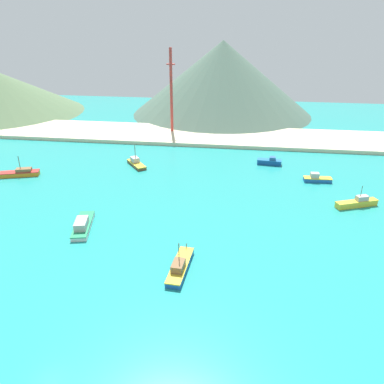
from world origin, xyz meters
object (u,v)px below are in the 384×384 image
object	(u,v)px
fishing_boat_6	(357,203)
radio_tower	(171,92)
fishing_boat_8	(180,267)
fishing_boat_4	(136,163)
fishing_boat_2	(83,225)
fishing_boat_9	(270,162)
fishing_boat_7	(20,173)
fishing_boat_10	(317,179)

from	to	relation	value
fishing_boat_6	radio_tower	world-z (taller)	radio_tower
fishing_boat_8	fishing_boat_4	bearing A→B (deg)	113.73
fishing_boat_2	radio_tower	size ratio (longest dim) A/B	0.38
fishing_boat_4	fishing_boat_8	world-z (taller)	fishing_boat_4
fishing_boat_6	fishing_boat_9	world-z (taller)	fishing_boat_6
fishing_boat_2	fishing_boat_6	distance (m)	60.27
fishing_boat_4	fishing_boat_2	bearing A→B (deg)	-91.56
fishing_boat_7	fishing_boat_2	bearing A→B (deg)	-41.38
radio_tower	fishing_boat_8	bearing A→B (deg)	-78.44
fishing_boat_9	fishing_boat_10	world-z (taller)	fishing_boat_10
fishing_boat_10	fishing_boat_7	bearing A→B (deg)	-174.91
fishing_boat_7	fishing_boat_6	bearing A→B (deg)	-4.28
fishing_boat_7	radio_tower	size ratio (longest dim) A/B	0.35
fishing_boat_9	fishing_boat_8	bearing A→B (deg)	-107.91
fishing_boat_10	radio_tower	xyz separation A→B (m)	(-45.45, 38.03, 14.38)
fishing_boat_10	fishing_boat_8	bearing A→B (deg)	-124.27
fishing_boat_7	fishing_boat_10	bearing A→B (deg)	5.09
fishing_boat_2	fishing_boat_6	size ratio (longest dim) A/B	1.13
fishing_boat_4	fishing_boat_7	size ratio (longest dim) A/B	0.80
fishing_boat_4	fishing_boat_9	xyz separation A→B (m)	(38.11, 6.46, 0.06)
fishing_boat_2	radio_tower	bearing A→B (deg)	85.66
fishing_boat_6	fishing_boat_10	size ratio (longest dim) A/B	1.39
fishing_boat_6	radio_tower	distance (m)	74.64
fishing_boat_2	radio_tower	distance (m)	71.24
fishing_boat_4	fishing_boat_7	world-z (taller)	fishing_boat_4
fishing_boat_4	fishing_boat_6	world-z (taller)	fishing_boat_4
fishing_boat_10	fishing_boat_6	bearing A→B (deg)	-63.31
fishing_boat_8	radio_tower	distance (m)	83.49
fishing_boat_4	fishing_boat_9	distance (m)	38.66
fishing_boat_2	fishing_boat_10	size ratio (longest dim) A/B	1.57
fishing_boat_9	radio_tower	distance (m)	45.51
fishing_boat_6	fishing_boat_7	size ratio (longest dim) A/B	0.95
fishing_boat_4	fishing_boat_9	size ratio (longest dim) A/B	1.18
fishing_boat_6	radio_tower	xyz separation A→B (m)	(-52.18, 51.42, 14.31)
fishing_boat_6	fishing_boat_8	world-z (taller)	fishing_boat_8
fishing_boat_9	fishing_boat_2	bearing A→B (deg)	-132.47
fishing_boat_8	fishing_boat_6	bearing A→B (deg)	39.22
fishing_boat_8	radio_tower	world-z (taller)	radio_tower
fishing_boat_7	radio_tower	bearing A→B (deg)	53.64
radio_tower	fishing_boat_7	bearing A→B (deg)	-126.36
fishing_boat_6	fishing_boat_9	size ratio (longest dim) A/B	1.40
fishing_boat_2	fishing_boat_4	world-z (taller)	fishing_boat_4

